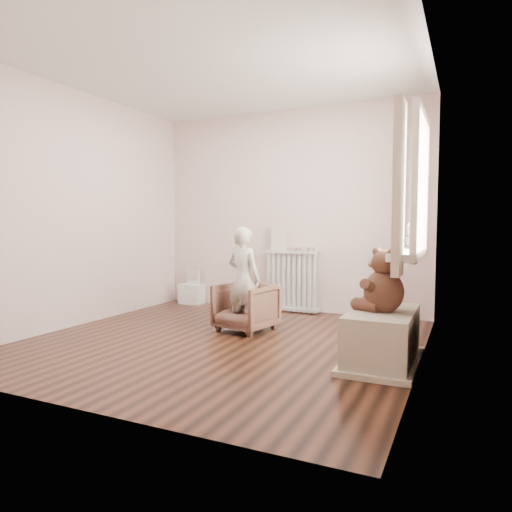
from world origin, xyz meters
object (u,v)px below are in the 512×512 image
at_px(armchair, 246,307).
at_px(child, 244,279).
at_px(toy_bench, 382,339).
at_px(plush_cat, 413,238).
at_px(radiator, 291,282).
at_px(teddy_bear, 384,282).
at_px(toy_vanity, 192,284).

distance_m(armchair, child, 0.31).
relative_size(armchair, toy_bench, 0.60).
bearing_deg(toy_bench, plush_cat, 79.80).
height_order(toy_bench, plush_cat, plush_cat).
bearing_deg(radiator, armchair, -93.10).
relative_size(armchair, teddy_bear, 1.11).
bearing_deg(teddy_bear, toy_bench, 122.61).
bearing_deg(child, armchair, -78.34).
distance_m(radiator, toy_bench, 2.28).
bearing_deg(armchair, toy_vanity, 152.38).
relative_size(radiator, armchair, 1.41).
distance_m(radiator, plush_cat, 1.96).
bearing_deg(radiator, teddy_bear, -51.15).
relative_size(toy_bench, plush_cat, 3.48).
relative_size(radiator, child, 0.72).
bearing_deg(toy_bench, radiator, 129.32).
relative_size(armchair, plush_cat, 2.08).
xyz_separation_m(teddy_bear, plush_cat, (0.13, 0.82, 0.33)).
height_order(armchair, plush_cat, plush_cat).
bearing_deg(toy_vanity, radiator, 1.15).
bearing_deg(child, teddy_bear, 171.59).
xyz_separation_m(armchair, plush_cat, (1.64, 0.22, 0.75)).
height_order(toy_vanity, plush_cat, plush_cat).
bearing_deg(radiator, toy_vanity, -178.85).
bearing_deg(toy_vanity, teddy_bear, -31.04).
relative_size(toy_vanity, child, 0.47).
bearing_deg(child, plush_cat, -159.09).
distance_m(radiator, child, 1.26).
xyz_separation_m(radiator, toy_bench, (1.44, -1.76, -0.19)).
bearing_deg(armchair, toy_bench, -8.75).
height_order(child, toy_bench, child).
bearing_deg(plush_cat, toy_vanity, 157.81).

